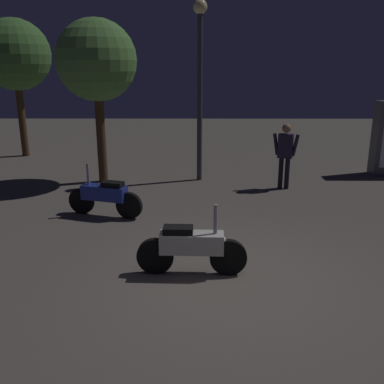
# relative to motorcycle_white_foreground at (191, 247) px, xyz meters

# --- Properties ---
(ground_plane) EXTENTS (40.00, 40.00, 0.00)m
(ground_plane) POSITION_rel_motorcycle_white_foreground_xyz_m (0.59, -0.23, -0.44)
(ground_plane) COLOR #605951
(motorcycle_white_foreground) EXTENTS (1.66, 0.33, 1.11)m
(motorcycle_white_foreground) POSITION_rel_motorcycle_white_foreground_xyz_m (0.00, 0.00, 0.00)
(motorcycle_white_foreground) COLOR black
(motorcycle_white_foreground) RESTS_ON ground_plane
(motorcycle_blue_parked_left) EXTENTS (1.62, 0.56, 1.11)m
(motorcycle_blue_parked_left) POSITION_rel_motorcycle_white_foreground_xyz_m (-1.82, 2.59, 0.00)
(motorcycle_blue_parked_left) COLOR black
(motorcycle_blue_parked_left) RESTS_ON ground_plane
(person_rider_beside) EXTENTS (0.66, 0.35, 1.66)m
(person_rider_beside) POSITION_rel_motorcycle_white_foreground_xyz_m (2.33, 4.72, 0.55)
(person_rider_beside) COLOR black
(person_rider_beside) RESTS_ON ground_plane
(streetlamp_near) EXTENTS (0.36, 0.36, 4.62)m
(streetlamp_near) POSITION_rel_motorcycle_white_foreground_xyz_m (0.18, 5.60, 2.53)
(streetlamp_near) COLOR #38383D
(streetlamp_near) RESTS_ON ground_plane
(tree_left_bg) EXTENTS (2.32, 2.32, 4.54)m
(tree_left_bg) POSITION_rel_motorcycle_white_foreground_xyz_m (-5.86, 8.85, 2.92)
(tree_left_bg) COLOR #4C331E
(tree_left_bg) RESTS_ON ground_plane
(tree_center_bg) EXTENTS (2.05, 2.05, 4.20)m
(tree_center_bg) POSITION_rel_motorcycle_white_foreground_xyz_m (-2.43, 5.40, 2.70)
(tree_center_bg) COLOR #4C331E
(tree_center_bg) RESTS_ON ground_plane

